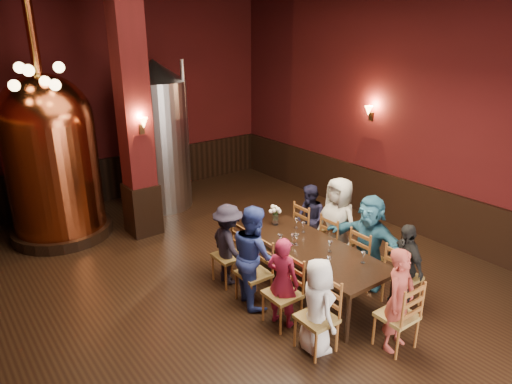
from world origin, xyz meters
TOP-DOWN VIEW (x-y plane):
  - room at (0.00, 0.00)m, footprint 10.00×10.02m
  - wainscot_right at (3.96, 0.00)m, footprint 0.08×9.90m
  - wainscot_back at (0.00, 4.96)m, footprint 7.90×0.08m
  - column at (-0.30, 2.80)m, footprint 0.58×0.58m
  - pendant_cluster at (-1.80, 2.90)m, footprint 0.90×0.90m
  - sconce_wall at (3.90, 0.80)m, footprint 0.20×0.20m
  - sconce_column at (-0.30, 2.50)m, footprint 0.20×0.20m
  - dining_table at (0.82, -0.79)m, footprint 1.05×2.42m
  - chair_0 at (-0.06, -1.77)m, footprint 0.47×0.47m
  - person_0 at (-0.06, -1.77)m, footprint 0.54×0.70m
  - chair_1 at (-0.04, -1.10)m, footprint 0.47×0.47m
  - person_1 at (-0.04, -1.10)m, footprint 0.45×0.55m
  - chair_2 at (-0.03, -0.44)m, footprint 0.47×0.47m
  - person_2 at (-0.03, -0.44)m, footprint 0.55×0.81m
  - chair_3 at (-0.01, 0.23)m, footprint 0.47×0.47m
  - person_3 at (-0.01, 0.23)m, footprint 0.58×0.90m
  - chair_4 at (1.64, -1.81)m, footprint 0.47×0.47m
  - person_4 at (1.64, -1.81)m, footprint 0.53×0.81m
  - chair_5 at (1.66, -1.14)m, footprint 0.47×0.47m
  - person_5 at (1.66, -1.14)m, footprint 0.58×1.42m
  - chair_6 at (1.67, -0.48)m, footprint 0.47×0.47m
  - person_6 at (1.67, -0.48)m, footprint 0.51×0.78m
  - chair_7 at (1.69, 0.19)m, footprint 0.47×0.47m
  - person_7 at (1.69, 0.19)m, footprint 0.48×0.68m
  - chair_8 at (0.78, -2.34)m, footprint 0.47×0.47m
  - person_8 at (0.78, -2.34)m, footprint 0.55×0.40m
  - copper_kettle at (-1.62, 3.64)m, footprint 1.90×1.90m
  - steel_vessel at (0.65, 3.89)m, footprint 1.70×1.70m
  - rose_vase at (0.91, 0.21)m, footprint 0.20×0.20m
  - wine_glass_0 at (0.69, -0.56)m, footprint 0.07×0.07m
  - wine_glass_1 at (1.10, -0.11)m, footprint 0.07×0.07m
  - wine_glass_2 at (0.57, -1.34)m, footprint 0.07×0.07m
  - wine_glass_3 at (0.93, -1.02)m, footprint 0.07×0.07m
  - wine_glass_4 at (0.49, -0.41)m, footprint 0.07×0.07m
  - wine_glass_5 at (1.08, -0.29)m, footprint 0.07×0.07m
  - wine_glass_6 at (1.05, -1.53)m, footprint 0.07×0.07m
  - wine_glass_7 at (0.66, -0.51)m, footprint 0.07×0.07m

SIDE VIEW (x-z plane):
  - chair_0 at x=-0.06m, z-range 0.00..0.92m
  - chair_1 at x=-0.04m, z-range 0.00..0.92m
  - chair_2 at x=-0.03m, z-range 0.00..0.92m
  - chair_3 at x=-0.01m, z-range 0.00..0.92m
  - chair_4 at x=1.64m, z-range 0.00..0.92m
  - chair_5 at x=1.66m, z-range 0.00..0.92m
  - chair_6 at x=1.67m, z-range 0.00..0.92m
  - chair_7 at x=1.69m, z-range 0.00..0.92m
  - chair_8 at x=0.78m, z-range 0.00..0.92m
  - wainscot_right at x=3.96m, z-range 0.00..1.00m
  - wainscot_back at x=0.00m, z-range 0.00..1.00m
  - person_0 at x=-0.06m, z-range 0.00..1.26m
  - person_7 at x=1.69m, z-range 0.00..1.27m
  - person_4 at x=1.64m, z-range 0.00..1.27m
  - person_1 at x=-0.04m, z-range 0.00..1.29m
  - person_3 at x=-0.01m, z-range 0.00..1.31m
  - person_8 at x=0.78m, z-range 0.00..1.37m
  - dining_table at x=0.82m, z-range 0.31..1.06m
  - person_5 at x=1.66m, z-range 0.00..1.49m
  - person_2 at x=-0.03m, z-range 0.00..1.51m
  - person_6 at x=1.67m, z-range 0.00..1.59m
  - wine_glass_0 at x=0.69m, z-range 0.75..0.92m
  - wine_glass_1 at x=1.10m, z-range 0.75..0.92m
  - wine_glass_2 at x=0.57m, z-range 0.75..0.92m
  - wine_glass_3 at x=0.93m, z-range 0.75..0.92m
  - wine_glass_4 at x=0.49m, z-range 0.75..0.92m
  - wine_glass_5 at x=1.08m, z-range 0.75..0.92m
  - wine_glass_6 at x=1.05m, z-range 0.75..0.92m
  - wine_glass_7 at x=0.66m, z-range 0.75..0.92m
  - rose_vase at x=0.91m, z-range 0.80..1.15m
  - copper_kettle at x=-1.62m, z-range -0.59..3.78m
  - steel_vessel at x=0.65m, z-range 0.00..3.21m
  - sconce_wall at x=3.90m, z-range 2.02..2.38m
  - sconce_column at x=-0.30m, z-range 2.02..2.38m
  - room at x=0.00m, z-range 0.00..4.50m
  - column at x=-0.30m, z-range 0.00..4.50m
  - pendant_cluster at x=-1.80m, z-range 2.25..3.95m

